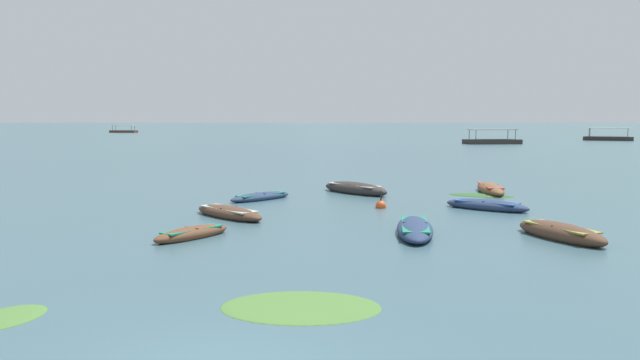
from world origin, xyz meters
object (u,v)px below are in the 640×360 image
(rowboat_7, at_px, (261,197))
(ferry_1, at_px, (492,141))
(rowboat_4, at_px, (561,233))
(rowboat_6, at_px, (192,233))
(mooring_buoy, at_px, (381,206))
(ferry_2, at_px, (124,131))
(rowboat_5, at_px, (490,189))
(ferry_0, at_px, (608,138))
(rowboat_2, at_px, (487,206))
(rowboat_0, at_px, (229,213))
(rowboat_1, at_px, (355,189))
(rowboat_3, at_px, (415,229))

(rowboat_7, bearing_deg, ferry_1, 70.90)
(rowboat_4, height_order, rowboat_6, rowboat_4)
(rowboat_6, distance_m, mooring_buoy, 9.60)
(rowboat_6, distance_m, ferry_2, 181.32)
(rowboat_5, height_order, ferry_0, ferry_0)
(rowboat_2, xyz_separation_m, ferry_2, (-78.92, 160.77, 0.28))
(rowboat_0, distance_m, ferry_0, 109.69)
(rowboat_0, distance_m, rowboat_7, 5.39)
(rowboat_4, height_order, ferry_1, ferry_1)
(rowboat_5, relative_size, ferry_2, 0.52)
(rowboat_0, relative_size, rowboat_6, 1.24)
(ferry_2, bearing_deg, rowboat_5, -62.56)
(rowboat_0, xyz_separation_m, rowboat_6, (-0.23, -4.35, -0.03))
(mooring_buoy, bearing_deg, rowboat_4, -50.50)
(rowboat_0, xyz_separation_m, ferry_1, (25.57, 78.22, 0.28))
(rowboat_1, distance_m, rowboat_7, 5.33)
(rowboat_5, distance_m, mooring_buoy, 8.37)
(rowboat_4, distance_m, rowboat_7, 14.33)
(rowboat_5, relative_size, ferry_0, 0.47)
(rowboat_2, relative_size, rowboat_4, 0.95)
(rowboat_3, height_order, ferry_2, ferry_2)
(rowboat_6, bearing_deg, ferry_1, 72.64)
(rowboat_5, distance_m, rowboat_6, 17.96)
(rowboat_2, relative_size, ferry_0, 0.40)
(rowboat_3, xyz_separation_m, mooring_buoy, (-0.97, 6.07, -0.07))
(rowboat_1, relative_size, rowboat_2, 1.14)
(rowboat_4, bearing_deg, ferry_0, 68.70)
(ferry_0, bearing_deg, ferry_2, 150.91)
(ferry_2, bearing_deg, rowboat_2, -63.85)
(rowboat_6, distance_m, rowboat_7, 9.74)
(rowboat_6, relative_size, rowboat_7, 0.87)
(rowboat_6, bearing_deg, rowboat_7, 86.58)
(rowboat_3, height_order, mooring_buoy, mooring_buoy)
(rowboat_6, bearing_deg, rowboat_3, 10.06)
(rowboat_2, height_order, rowboat_7, rowboat_2)
(rowboat_2, height_order, rowboat_3, rowboat_2)
(rowboat_7, bearing_deg, rowboat_6, -93.42)
(rowboat_6, height_order, mooring_buoy, mooring_buoy)
(rowboat_2, relative_size, ferry_2, 0.43)
(rowboat_2, relative_size, rowboat_3, 0.79)
(rowboat_2, relative_size, rowboat_7, 1.06)
(ferry_1, bearing_deg, rowboat_4, -99.79)
(rowboat_1, xyz_separation_m, rowboat_4, (6.68, -12.03, -0.02))
(rowboat_7, height_order, mooring_buoy, mooring_buoy)
(rowboat_7, bearing_deg, rowboat_1, 33.99)
(rowboat_5, bearing_deg, ferry_2, 117.44)
(rowboat_0, distance_m, rowboat_6, 4.36)
(rowboat_1, distance_m, rowboat_6, 13.65)
(rowboat_4, xyz_separation_m, rowboat_7, (-11.10, 9.06, -0.06))
(rowboat_2, xyz_separation_m, ferry_1, (15.18, 75.38, 0.28))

